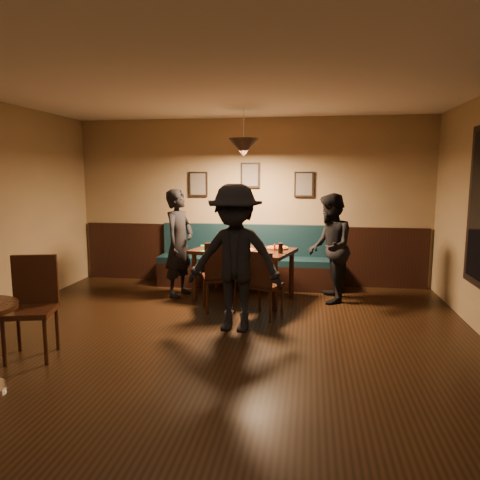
{
  "coord_description": "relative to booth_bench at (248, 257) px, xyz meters",
  "views": [
    {
      "loc": [
        1.0,
        -4.15,
        1.86
      ],
      "look_at": [
        0.04,
        2.06,
        0.95
      ],
      "focal_mm": 33.88,
      "sensor_mm": 36.0,
      "label": 1
    }
  ],
  "objects": [
    {
      "name": "napkin_b",
      "position": [
        -0.47,
        -1.05,
        0.26
      ],
      "size": [
        0.2,
        0.2,
        0.01
      ],
      "primitive_type": "cube",
      "rotation": [
        0.0,
        0.0,
        -0.46
      ],
      "color": "#217F23",
      "rests_on": "dining_table"
    },
    {
      "name": "picture_left",
      "position": [
        -0.9,
        0.27,
        1.2
      ],
      "size": [
        0.32,
        0.04,
        0.42
      ],
      "primitive_type": "cube",
      "color": "black",
      "rests_on": "wall_back"
    },
    {
      "name": "chair_near_right",
      "position": [
        0.44,
        -1.6,
        -0.05
      ],
      "size": [
        0.52,
        0.52,
        0.89
      ],
      "primitive_type": null,
      "rotation": [
        0.0,
        0.0,
        -0.4
      ],
      "color": "#321E0D",
      "rests_on": "floor"
    },
    {
      "name": "diner_left",
      "position": [
        -0.96,
        -0.74,
        0.32
      ],
      "size": [
        0.54,
        0.68,
        1.64
      ],
      "primitive_type": "imported",
      "rotation": [
        0.0,
        0.0,
        1.3
      ],
      "color": "black",
      "rests_on": "floor"
    },
    {
      "name": "tabasco_bottle",
      "position": [
        0.51,
        -0.83,
        0.31
      ],
      "size": [
        0.03,
        0.03,
        0.11
      ],
      "primitive_type": "cylinder",
      "rotation": [
        0.0,
        0.0,
        0.32
      ],
      "color": "#A90805",
      "rests_on": "dining_table"
    },
    {
      "name": "pizza_c",
      "position": [
        0.54,
        -0.68,
        0.28
      ],
      "size": [
        0.41,
        0.41,
        0.04
      ],
      "primitive_type": "cylinder",
      "rotation": [
        0.0,
        0.0,
        0.39
      ],
      "color": "orange",
      "rests_on": "dining_table"
    },
    {
      "name": "cafe_chair_far",
      "position": [
        -1.78,
        -3.31,
        0.02
      ],
      "size": [
        0.56,
        0.56,
        1.03
      ],
      "primitive_type": null,
      "rotation": [
        0.0,
        0.0,
        3.4
      ],
      "color": "black",
      "rests_on": "floor"
    },
    {
      "name": "diner_front",
      "position": [
        0.14,
        -2.15,
        0.38
      ],
      "size": [
        1.2,
        0.77,
        1.76
      ],
      "primitive_type": "imported",
      "rotation": [
        0.0,
        0.0,
        -0.11
      ],
      "color": "black",
      "rests_on": "floor"
    },
    {
      "name": "napkin_a",
      "position": [
        -0.58,
        -0.56,
        0.26
      ],
      "size": [
        0.2,
        0.2,
        0.01
      ],
      "primitive_type": "cube",
      "rotation": [
        0.0,
        0.0,
        0.27
      ],
      "color": "#1C6A2C",
      "rests_on": "dining_table"
    },
    {
      "name": "soda_glass",
      "position": [
        0.61,
        -1.05,
        0.33
      ],
      "size": [
        0.09,
        0.09,
        0.15
      ],
      "primitive_type": "cylinder",
      "rotation": [
        0.0,
        0.0,
        -0.36
      ],
      "color": "black",
      "rests_on": "dining_table"
    },
    {
      "name": "pizza_b",
      "position": [
        0.07,
        -0.98,
        0.28
      ],
      "size": [
        0.39,
        0.39,
        0.04
      ],
      "primitive_type": "cylinder",
      "rotation": [
        0.0,
        0.0,
        0.28
      ],
      "color": "orange",
      "rests_on": "dining_table"
    },
    {
      "name": "chair_near_left",
      "position": [
        -0.21,
        -1.38,
        -0.01
      ],
      "size": [
        0.54,
        0.54,
        0.97
      ],
      "primitive_type": null,
      "rotation": [
        0.0,
        0.0,
        0.33
      ],
      "color": "black",
      "rests_on": "floor"
    },
    {
      "name": "cutlery_set",
      "position": [
        0.06,
        -1.16,
        0.26
      ],
      "size": [
        0.17,
        0.02,
        0.0
      ],
      "primitive_type": "cube",
      "rotation": [
        0.0,
        0.0,
        1.53
      ],
      "color": "silver",
      "rests_on": "dining_table"
    },
    {
      "name": "diner_right",
      "position": [
        1.31,
        -0.71,
        0.3
      ],
      "size": [
        0.63,
        0.8,
        1.6
      ],
      "primitive_type": "imported",
      "rotation": [
        0.0,
        0.0,
        -1.54
      ],
      "color": "black",
      "rests_on": "floor"
    },
    {
      "name": "floor",
      "position": [
        0.0,
        -3.2,
        -0.5
      ],
      "size": [
        7.0,
        7.0,
        0.0
      ],
      "primitive_type": "plane",
      "color": "black",
      "rests_on": "ground"
    },
    {
      "name": "booth_bench",
      "position": [
        0.0,
        0.0,
        0.0
      ],
      "size": [
        3.0,
        0.6,
        1.0
      ],
      "primitive_type": null,
      "color": "#0F232D",
      "rests_on": "ground"
    },
    {
      "name": "pizza_a",
      "position": [
        -0.32,
        -0.69,
        0.28
      ],
      "size": [
        0.47,
        0.47,
        0.04
      ],
      "primitive_type": "cylinder",
      "rotation": [
        0.0,
        0.0,
        0.42
      ],
      "color": "orange",
      "rests_on": "dining_table"
    },
    {
      "name": "picture_center",
      "position": [
        0.0,
        0.27,
        1.35
      ],
      "size": [
        0.32,
        0.04,
        0.42
      ],
      "primitive_type": "cube",
      "color": "black",
      "rests_on": "wall_back"
    },
    {
      "name": "pendant_lamp",
      "position": [
        0.04,
        -0.79,
        1.75
      ],
      "size": [
        0.44,
        0.44,
        0.25
      ],
      "primitive_type": "cone",
      "rotation": [
        3.14,
        0.0,
        0.0
      ],
      "color": "black",
      "rests_on": "ceiling"
    },
    {
      "name": "ceiling",
      "position": [
        0.0,
        -3.2,
        2.3
      ],
      "size": [
        7.0,
        7.0,
        0.0
      ],
      "primitive_type": "plane",
      "rotation": [
        3.14,
        0.0,
        0.0
      ],
      "color": "silver",
      "rests_on": "ground"
    },
    {
      "name": "wainscot",
      "position": [
        0.0,
        0.27,
        0.0
      ],
      "size": [
        5.88,
        0.06,
        1.0
      ],
      "primitive_type": "cube",
      "color": "black",
      "rests_on": "ground"
    },
    {
      "name": "dining_table",
      "position": [
        0.04,
        -0.79,
        -0.12
      ],
      "size": [
        1.61,
        1.25,
        0.76
      ],
      "primitive_type": "cube",
      "rotation": [
        0.0,
        0.0,
        -0.26
      ],
      "color": "black",
      "rests_on": "floor"
    },
    {
      "name": "picture_right",
      "position": [
        0.9,
        0.27,
        1.2
      ],
      "size": [
        0.32,
        0.04,
        0.42
      ],
      "primitive_type": "cube",
      "color": "black",
      "rests_on": "wall_back"
    },
    {
      "name": "wall_back",
      "position": [
        0.0,
        0.3,
        0.9
      ],
      "size": [
        6.0,
        0.0,
        6.0
      ],
      "primitive_type": "plane",
      "rotation": [
        1.57,
        0.0,
        0.0
      ],
      "color": "#8C704F",
      "rests_on": "ground"
    }
  ]
}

